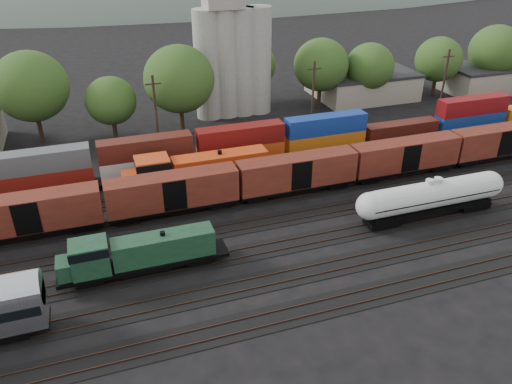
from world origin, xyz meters
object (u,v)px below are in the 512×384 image
object	(u,v)px
green_locomotive	(134,254)
orange_locomotive	(194,171)
tank_car_a	(435,195)
grain_silo	(232,50)

from	to	relation	value
green_locomotive	orange_locomotive	size ratio (longest dim) A/B	0.81
tank_car_a	green_locomotive	bearing A→B (deg)	180.00
tank_car_a	orange_locomotive	world-z (taller)	orange_locomotive
grain_silo	tank_car_a	bearing A→B (deg)	-73.82
orange_locomotive	green_locomotive	bearing A→B (deg)	-121.33
tank_car_a	grain_silo	distance (m)	43.52
green_locomotive	grain_silo	xyz separation A→B (m)	(21.93, 41.00, 8.80)
green_locomotive	tank_car_a	distance (m)	33.82
green_locomotive	tank_car_a	xyz separation A→B (m)	(33.82, 0.00, 0.34)
tank_car_a	orange_locomotive	bearing A→B (deg)	148.72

